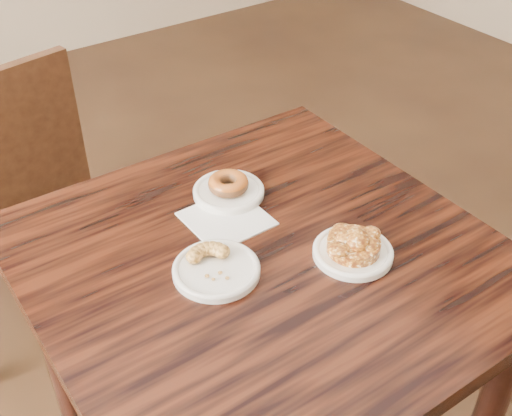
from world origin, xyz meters
TOP-DOWN VIEW (x-y plane):
  - floor at (0.00, 0.00)m, footprint 5.00×5.00m
  - cafe_table at (-0.30, -0.29)m, footprint 0.82×0.82m
  - napkin at (-0.30, -0.16)m, footprint 0.15×0.15m
  - plate_donut at (-0.25, -0.10)m, footprint 0.14×0.14m
  - plate_cruller at (-0.39, -0.28)m, footprint 0.15×0.15m
  - plate_fritter at (-0.17, -0.38)m, footprint 0.15×0.15m
  - glazed_donut at (-0.25, -0.10)m, footprint 0.08×0.08m
  - apple_fritter at (-0.17, -0.38)m, footprint 0.14×0.14m
  - cruller_fragment at (-0.39, -0.28)m, footprint 0.10×0.10m

SIDE VIEW (x-z plane):
  - floor at x=0.00m, z-range 0.00..0.00m
  - cafe_table at x=-0.30m, z-range 0.00..0.75m
  - napkin at x=-0.30m, z-range 0.75..0.75m
  - plate_cruller at x=-0.39m, z-range 0.75..0.76m
  - plate_fritter at x=-0.17m, z-range 0.75..0.76m
  - plate_donut at x=-0.25m, z-range 0.75..0.77m
  - cruller_fragment at x=-0.39m, z-range 0.76..0.79m
  - apple_fritter at x=-0.17m, z-range 0.76..0.79m
  - glazed_donut at x=-0.25m, z-range 0.77..0.79m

